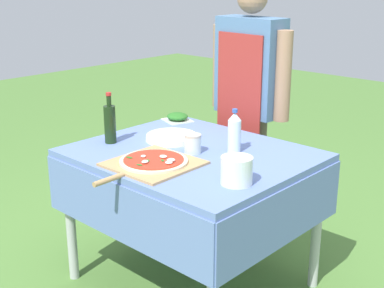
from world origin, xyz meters
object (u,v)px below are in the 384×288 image
(prep_table, at_px, (192,169))
(oil_bottle, at_px, (110,123))
(pizza_on_peel, at_px, (153,163))
(water_bottle, at_px, (234,132))
(person_cook, at_px, (249,91))
(herb_container, at_px, (177,117))
(mixing_tub, at_px, (237,170))
(plate_stack, at_px, (172,137))
(sauce_jar, at_px, (193,145))

(prep_table, bearing_deg, oil_bottle, -156.18)
(pizza_on_peel, xyz_separation_m, water_bottle, (0.15, 0.41, 0.09))
(person_cook, relative_size, herb_container, 7.90)
(prep_table, relative_size, mixing_tub, 8.28)
(water_bottle, bearing_deg, person_cook, 121.02)
(prep_table, height_order, plate_stack, plate_stack)
(mixing_tub, distance_m, sauce_jar, 0.45)
(water_bottle, distance_m, mixing_tub, 0.42)
(mixing_tub, height_order, plate_stack, mixing_tub)
(person_cook, height_order, sauce_jar, person_cook)
(mixing_tub, bearing_deg, prep_table, 156.99)
(water_bottle, height_order, mixing_tub, water_bottle)
(prep_table, distance_m, pizza_on_peel, 0.29)
(herb_container, bearing_deg, water_bottle, -20.02)
(pizza_on_peel, height_order, herb_container, herb_container)
(mixing_tub, height_order, sauce_jar, mixing_tub)
(oil_bottle, height_order, herb_container, oil_bottle)
(oil_bottle, height_order, plate_stack, oil_bottle)
(pizza_on_peel, bearing_deg, prep_table, 89.34)
(prep_table, relative_size, sauce_jar, 11.91)
(sauce_jar, bearing_deg, oil_bottle, -158.00)
(person_cook, relative_size, mixing_tub, 11.29)
(person_cook, distance_m, oil_bottle, 0.91)
(oil_bottle, bearing_deg, plate_stack, 51.18)
(oil_bottle, distance_m, mixing_tub, 0.84)
(herb_container, relative_size, plate_stack, 0.71)
(oil_bottle, xyz_separation_m, herb_container, (-0.05, 0.55, -0.08))
(pizza_on_peel, distance_m, herb_container, 0.78)
(person_cook, xyz_separation_m, herb_container, (-0.28, -0.33, -0.15))
(pizza_on_peel, bearing_deg, oil_bottle, 167.22)
(herb_container, bearing_deg, person_cook, 50.18)
(prep_table, bearing_deg, plate_stack, 162.10)
(water_bottle, distance_m, sauce_jar, 0.21)
(person_cook, height_order, plate_stack, person_cook)
(oil_bottle, relative_size, herb_container, 1.38)
(prep_table, height_order, mixing_tub, mixing_tub)
(prep_table, relative_size, water_bottle, 5.14)
(pizza_on_peel, xyz_separation_m, sauce_jar, (0.01, 0.26, 0.03))
(oil_bottle, xyz_separation_m, water_bottle, (0.57, 0.32, -0.00))
(pizza_on_peel, bearing_deg, person_cook, 99.60)
(prep_table, distance_m, water_bottle, 0.29)
(pizza_on_peel, height_order, oil_bottle, oil_bottle)
(pizza_on_peel, xyz_separation_m, mixing_tub, (0.42, 0.09, 0.05))
(herb_container, height_order, sauce_jar, sauce_jar)
(person_cook, relative_size, sauce_jar, 16.24)
(pizza_on_peel, height_order, mixing_tub, mixing_tub)
(water_bottle, bearing_deg, herb_container, 159.98)
(mixing_tub, relative_size, plate_stack, 0.50)
(herb_container, xyz_separation_m, plate_stack, (0.25, -0.30, -0.01))
(pizza_on_peel, distance_m, oil_bottle, 0.43)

